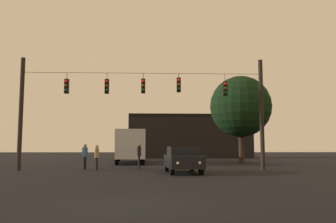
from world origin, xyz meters
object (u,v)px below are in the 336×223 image
object	(u,v)px
car_near_right	(183,159)
pedestrian_crossing_center	(97,156)
tree_left_silhouette	(241,107)
city_bus	(130,143)
pedestrian_crossing_left	(85,155)
pedestrian_crossing_right	(139,154)

from	to	relation	value
car_near_right	pedestrian_crossing_center	distance (m)	6.16
car_near_right	tree_left_silhouette	bearing A→B (deg)	62.64
city_bus	pedestrian_crossing_left	distance (m)	10.58
pedestrian_crossing_center	pedestrian_crossing_right	bearing A→B (deg)	24.74
pedestrian_crossing_left	pedestrian_crossing_right	world-z (taller)	pedestrian_crossing_right
city_bus	pedestrian_crossing_center	bearing A→B (deg)	-97.05
car_near_right	tree_left_silhouette	size ratio (longest dim) A/B	0.53
pedestrian_crossing_center	pedestrian_crossing_right	size ratio (longest dim) A/B	0.91
pedestrian_crossing_left	pedestrian_crossing_center	world-z (taller)	pedestrian_crossing_left
city_bus	car_near_right	bearing A→B (deg)	-73.80
pedestrian_crossing_center	tree_left_silhouette	distance (m)	16.30
pedestrian_crossing_left	tree_left_silhouette	size ratio (longest dim) A/B	0.20
city_bus	pedestrian_crossing_center	distance (m)	11.14
pedestrian_crossing_left	tree_left_silhouette	xyz separation A→B (m)	(13.00, 9.24, 4.43)
pedestrian_crossing_left	pedestrian_crossing_center	xyz separation A→B (m)	(0.92, -0.73, -0.05)
city_bus	pedestrian_crossing_left	xyz separation A→B (m)	(-2.28, -10.29, -0.90)
car_near_right	pedestrian_crossing_right	size ratio (longest dim) A/B	2.48
car_near_right	city_bus	bearing A→B (deg)	106.20
city_bus	car_near_right	size ratio (longest dim) A/B	2.52
pedestrian_crossing_right	tree_left_silhouette	world-z (taller)	tree_left_silhouette
car_near_right	pedestrian_crossing_center	world-z (taller)	pedestrian_crossing_center
tree_left_silhouette	pedestrian_crossing_right	bearing A→B (deg)	-137.07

